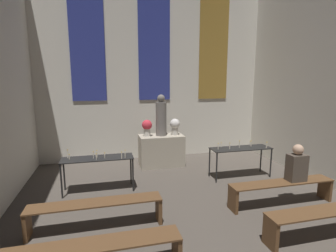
{
  "coord_description": "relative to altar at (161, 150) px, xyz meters",
  "views": [
    {
      "loc": [
        -1.62,
        1.24,
        2.46
      ],
      "look_at": [
        0.0,
        7.64,
        1.31
      ],
      "focal_mm": 28.0,
      "sensor_mm": 36.0,
      "label": 1
    }
  ],
  "objects": [
    {
      "name": "pew_back_right",
      "position": [
        1.78,
        -2.99,
        -0.1
      ],
      "size": [
        2.18,
        0.36,
        0.48
      ],
      "color": "brown",
      "rests_on": "ground_plane"
    },
    {
      "name": "person_seated",
      "position": [
        2.09,
        -2.99,
        0.36
      ],
      "size": [
        0.36,
        0.24,
        0.74
      ],
      "color": "#4C4238",
      "rests_on": "pew_back_right"
    },
    {
      "name": "wall_back",
      "position": [
        0.0,
        0.99,
        2.49
      ],
      "size": [
        7.22,
        0.16,
        5.82
      ],
      "color": "silver",
      "rests_on": "ground_plane"
    },
    {
      "name": "candle_rack_right",
      "position": [
        1.76,
        -1.39,
        0.24
      ],
      "size": [
        1.56,
        0.49,
        0.96
      ],
      "color": "black",
      "rests_on": "ground_plane"
    },
    {
      "name": "statue",
      "position": [
        0.0,
        0.0,
        0.99
      ],
      "size": [
        0.31,
        0.31,
        1.17
      ],
      "color": "slate",
      "rests_on": "altar"
    },
    {
      "name": "flower_vase_left",
      "position": [
        -0.41,
        0.0,
        0.72
      ],
      "size": [
        0.29,
        0.29,
        0.47
      ],
      "color": "beige",
      "rests_on": "altar"
    },
    {
      "name": "altar",
      "position": [
        0.0,
        0.0,
        0.0
      ],
      "size": [
        1.26,
        0.67,
        0.9
      ],
      "color": "#ADA38E",
      "rests_on": "ground_plane"
    },
    {
      "name": "candle_rack_left",
      "position": [
        -1.76,
        -1.39,
        0.24
      ],
      "size": [
        1.56,
        0.49,
        0.96
      ],
      "color": "black",
      "rests_on": "ground_plane"
    },
    {
      "name": "pew_third_right",
      "position": [
        1.78,
        -4.14,
        -0.1
      ],
      "size": [
        2.18,
        0.36,
        0.48
      ],
      "color": "brown",
      "rests_on": "ground_plane"
    },
    {
      "name": "flower_vase_right",
      "position": [
        0.41,
        0.0,
        0.72
      ],
      "size": [
        0.29,
        0.29,
        0.47
      ],
      "color": "beige",
      "rests_on": "altar"
    },
    {
      "name": "pew_back_left",
      "position": [
        -1.78,
        -2.99,
        -0.1
      ],
      "size": [
        2.18,
        0.36,
        0.48
      ],
      "color": "brown",
      "rests_on": "ground_plane"
    }
  ]
}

